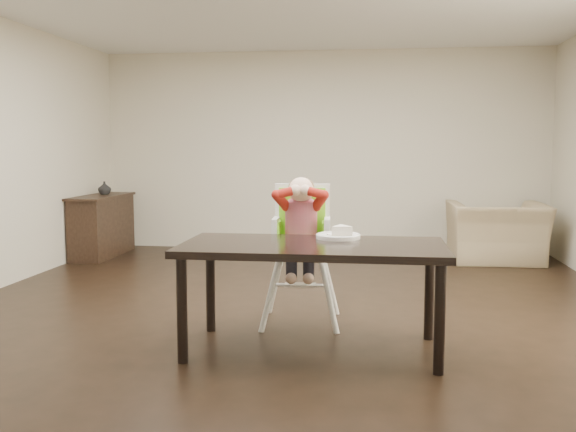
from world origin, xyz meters
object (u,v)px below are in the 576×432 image
at_px(high_chair, 301,220).
at_px(armchair, 497,223).
at_px(dining_table, 313,255).
at_px(sideboard, 102,225).

bearing_deg(high_chair, armchair, 52.19).
bearing_deg(dining_table, sideboard, 131.00).
xyz_separation_m(high_chair, sideboard, (-2.91, 2.81, -0.43)).
distance_m(dining_table, armchair, 4.18).
height_order(dining_table, sideboard, sideboard).
bearing_deg(sideboard, dining_table, -49.00).
height_order(armchair, sideboard, armchair).
height_order(dining_table, high_chair, high_chair).
relative_size(dining_table, armchair, 1.61).
xyz_separation_m(armchair, sideboard, (-4.98, -0.19, -0.09)).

